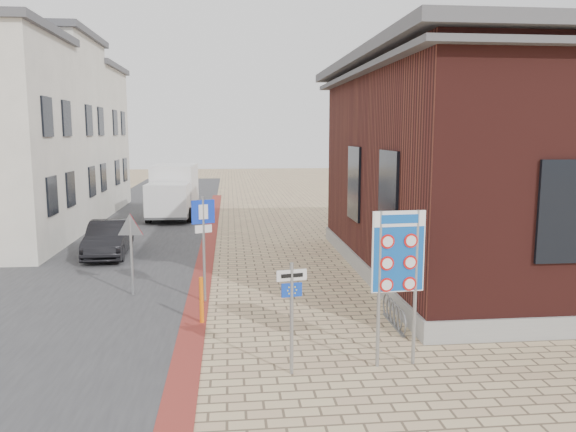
{
  "coord_description": "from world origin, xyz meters",
  "views": [
    {
      "loc": [
        -1.1,
        -10.03,
        4.45
      ],
      "look_at": [
        0.47,
        4.99,
        2.2
      ],
      "focal_mm": 35.0,
      "sensor_mm": 36.0,
      "label": 1
    }
  ],
  "objects": [
    {
      "name": "ground",
      "position": [
        0.0,
        0.0,
        0.0
      ],
      "size": [
        120.0,
        120.0,
        0.0
      ],
      "primitive_type": "plane",
      "color": "tan",
      "rests_on": "ground"
    },
    {
      "name": "road_strip",
      "position": [
        -5.5,
        15.0,
        0.01
      ],
      "size": [
        7.0,
        60.0,
        0.02
      ],
      "primitive_type": "cube",
      "color": "#38383A",
      "rests_on": "ground"
    },
    {
      "name": "curb_strip",
      "position": [
        -2.0,
        10.0,
        0.01
      ],
      "size": [
        0.6,
        40.0,
        0.02
      ],
      "primitive_type": "cube",
      "color": "maroon",
      "rests_on": "ground"
    },
    {
      "name": "brick_building",
      "position": [
        8.99,
        7.0,
        3.49
      ],
      "size": [
        13.0,
        13.0,
        6.8
      ],
      "color": "gray",
      "rests_on": "ground"
    },
    {
      "name": "townhouse_mid",
      "position": [
        -10.99,
        18.0,
        4.57
      ],
      "size": [
        7.4,
        6.4,
        9.1
      ],
      "color": "beige",
      "rests_on": "ground"
    },
    {
      "name": "townhouse_far",
      "position": [
        -10.99,
        24.0,
        4.17
      ],
      "size": [
        7.4,
        6.4,
        8.3
      ],
      "color": "beige",
      "rests_on": "ground"
    },
    {
      "name": "bike_rack",
      "position": [
        2.65,
        2.2,
        0.26
      ],
      "size": [
        0.08,
        1.8,
        0.6
      ],
      "color": "slate",
      "rests_on": "ground"
    },
    {
      "name": "sedan",
      "position": [
        -5.51,
        10.56,
        0.63
      ],
      "size": [
        1.54,
        3.92,
        1.27
      ],
      "primitive_type": "imported",
      "rotation": [
        0.0,
        0.0,
        0.05
      ],
      "color": "black",
      "rests_on": "ground"
    },
    {
      "name": "box_truck",
      "position": [
        -4.04,
        19.63,
        1.42
      ],
      "size": [
        2.44,
        5.35,
        2.75
      ],
      "rotation": [
        0.0,
        0.0,
        -0.05
      ],
      "color": "slate",
      "rests_on": "ground"
    },
    {
      "name": "border_sign",
      "position": [
        2.03,
        0.01,
        2.18
      ],
      "size": [
        1.03,
        0.13,
        3.02
      ],
      "rotation": [
        0.0,
        0.0,
        0.08
      ],
      "color": "gray",
      "rests_on": "ground"
    },
    {
      "name": "essen_sign",
      "position": [
        -0.01,
        -0.17,
        1.37
      ],
      "size": [
        0.57,
        0.15,
        2.11
      ],
      "rotation": [
        0.0,
        0.0,
        0.19
      ],
      "color": "gray",
      "rests_on": "ground"
    },
    {
      "name": "parking_sign",
      "position": [
        -1.8,
        4.5,
        1.94
      ],
      "size": [
        0.59,
        0.26,
        2.81
      ],
      "rotation": [
        0.0,
        0.0,
        0.37
      ],
      "color": "gray",
      "rests_on": "ground"
    },
    {
      "name": "yield_sign",
      "position": [
        -3.8,
        5.31,
        1.7
      ],
      "size": [
        0.8,
        0.15,
        2.24
      ],
      "rotation": [
        0.0,
        0.0,
        -0.11
      ],
      "color": "gray",
      "rests_on": "ground"
    },
    {
      "name": "bollard",
      "position": [
        -1.8,
        2.8,
        0.56
      ],
      "size": [
        0.11,
        0.11,
        1.12
      ],
      "primitive_type": "cylinder",
      "rotation": [
        0.0,
        0.0,
        -0.05
      ],
      "color": "orange",
      "rests_on": "ground"
    }
  ]
}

